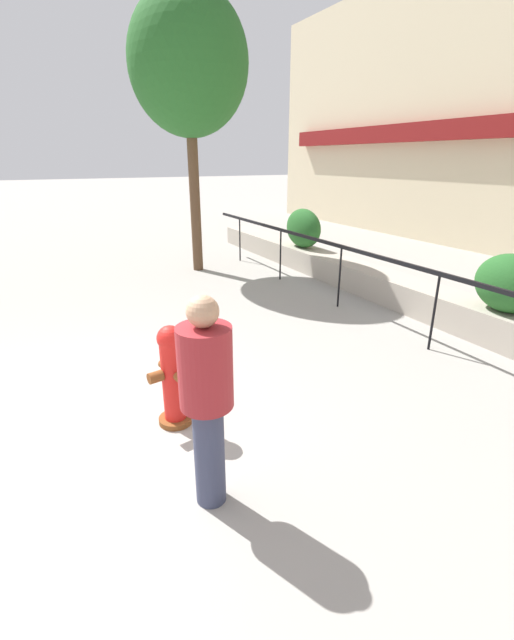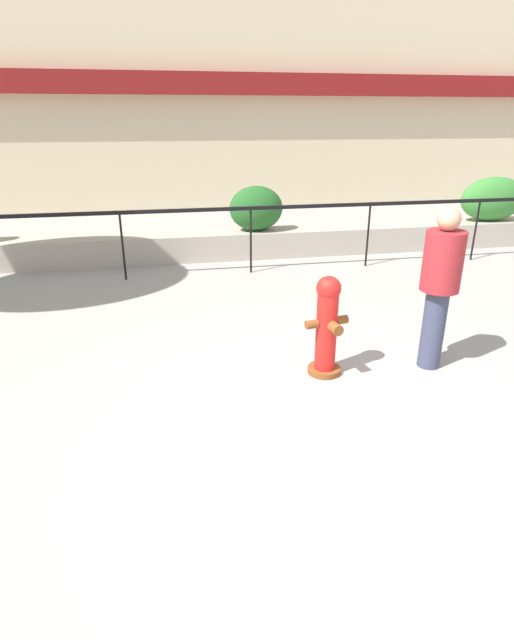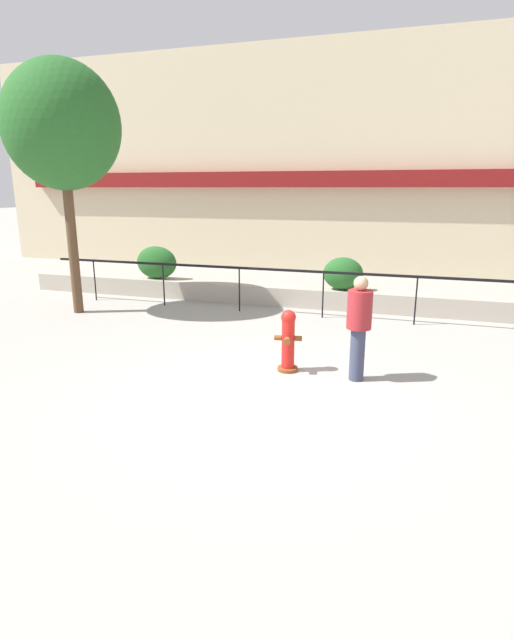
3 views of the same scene
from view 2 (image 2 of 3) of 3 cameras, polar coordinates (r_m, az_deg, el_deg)
The scene contains 8 objects.
ground_plane at distance 4.53m, azimuth 10.98°, elevation -12.54°, with size 120.00×120.00×0.00m, color #9E9991.
building_facade at distance 15.54m, azimuth -6.16°, elevation 27.48°, with size 30.00×1.36×8.00m.
planter_wall_low at distance 9.81m, azimuth -1.89°, elevation 8.70°, with size 18.00×0.70×0.50m, color #ADA393.
fence_railing_segment at distance 8.59m, azimuth -0.73°, elevation 11.98°, with size 15.00×0.05×1.15m.
hedge_bush_1 at distance 9.73m, azimuth -0.10°, elevation 12.63°, with size 1.02×0.70×0.84m, color #235B23.
hedge_bush_2 at distance 11.77m, azimuth 25.38°, elevation 12.39°, with size 1.44×0.67×0.90m, color #387F33.
fire_hydrant at distance 5.20m, azimuth 7.99°, elevation -0.61°, with size 0.48×0.46×1.08m.
pedestrian at distance 5.49m, azimuth 20.20°, elevation 4.29°, with size 0.44×0.44×1.73m.
Camera 2 is at (-1.53, -3.41, 2.56)m, focal length 28.00 mm.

